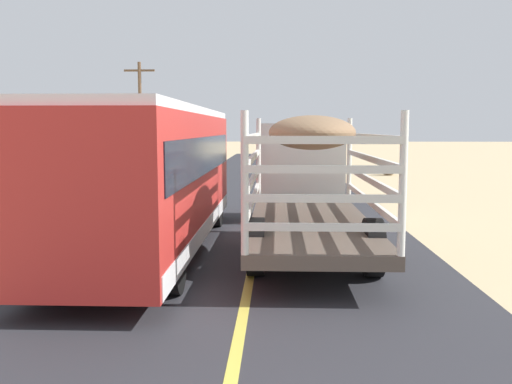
{
  "coord_description": "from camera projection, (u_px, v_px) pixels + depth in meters",
  "views": [
    {
      "loc": [
        0.5,
        -1.65,
        2.77
      ],
      "look_at": [
        0.0,
        11.42,
        1.28
      ],
      "focal_mm": 39.12,
      "sensor_mm": 36.0,
      "label": 1
    }
  ],
  "objects": [
    {
      "name": "power_pole_far",
      "position": [
        140.0,
        111.0,
        40.22
      ],
      "size": [
        2.2,
        0.24,
        7.52
      ],
      "color": "brown",
      "rests_on": "ground"
    },
    {
      "name": "bus",
      "position": [
        150.0,
        175.0,
        12.39
      ],
      "size": [
        2.54,
        10.0,
        3.21
      ],
      "color": "red",
      "rests_on": "road_surface"
    },
    {
      "name": "boulder_near_shoulder",
      "position": [
        388.0,
        169.0,
        33.36
      ],
      "size": [
        1.05,
        0.83,
        0.76
      ],
      "primitive_type": "ellipsoid",
      "color": "gray",
      "rests_on": "ground"
    },
    {
      "name": "livestock_truck",
      "position": [
        304.0,
        166.0,
        14.75
      ],
      "size": [
        2.53,
        9.7,
        3.02
      ],
      "color": "silver",
      "rests_on": "road_surface"
    }
  ]
}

